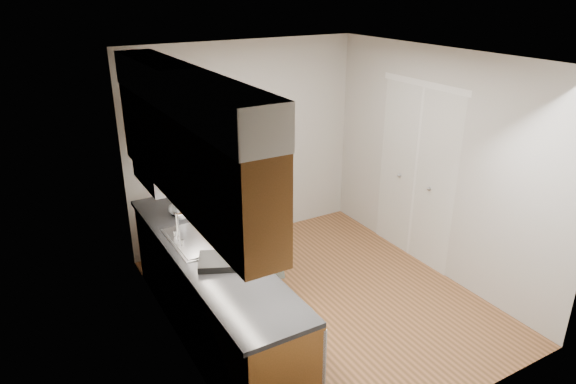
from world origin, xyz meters
The scene contains 16 objects.
floor centered at (0.00, 0.00, 0.00)m, with size 3.50×3.50×0.00m, color #925B37.
ceiling centered at (0.00, 0.00, 2.50)m, with size 3.50×3.50×0.00m, color white.
wall_left centered at (-1.50, 0.00, 1.25)m, with size 0.02×3.50×2.50m, color #B7B4AC.
wall_right centered at (1.50, 0.00, 1.25)m, with size 0.02×3.50×2.50m, color #B7B4AC.
wall_back centered at (0.00, 1.75, 1.25)m, with size 3.00×0.02×2.50m, color #B7B4AC.
counter centered at (-1.20, 0.00, 0.49)m, with size 0.64×2.80×1.30m.
upper_cabinets centered at (-1.33, 0.05, 1.95)m, with size 0.47×2.80×1.21m.
closet_door centered at (1.49, 0.30, 1.02)m, with size 0.02×1.22×2.05m, color white.
floor_mat centered at (-0.47, 0.33, 0.01)m, with size 0.54×0.92×0.02m, color slate.
person centered at (-0.47, 0.33, 1.01)m, with size 0.70×0.47×1.99m, color #94B2B4.
soap_bottle_a centered at (-1.20, 0.73, 1.09)m, with size 0.11×0.11×0.29m, color silver.
soap_bottle_b centered at (-1.02, 0.89, 1.04)m, with size 0.09×0.09×0.20m, color silver.
soap_bottle_c centered at (-1.22, 0.85, 1.02)m, with size 0.12×0.12×0.16m, color silver.
soda_can centered at (-1.06, 0.56, 1.00)m, with size 0.06×0.06×0.11m, color #AF221E.
steel_can centered at (-0.98, 0.79, 0.99)m, with size 0.06×0.06×0.11m, color #A5A5AA.
dish_rack centered at (-1.22, -0.31, 0.97)m, with size 0.36×0.30×0.06m, color black.
Camera 1 is at (-2.59, -3.79, 3.10)m, focal length 32.00 mm.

